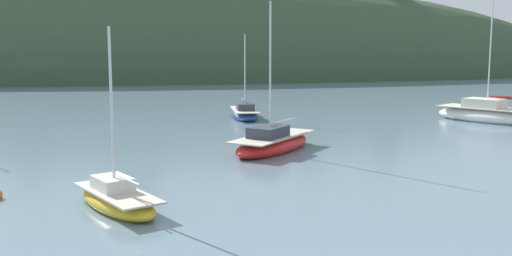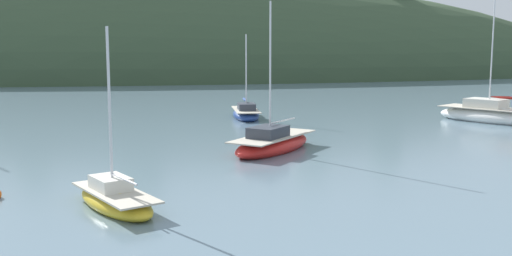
{
  "view_description": "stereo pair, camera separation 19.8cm",
  "coord_description": "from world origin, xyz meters",
  "px_view_note": "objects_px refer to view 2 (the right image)",
  "views": [
    {
      "loc": [
        -6.0,
        -8.11,
        5.26
      ],
      "look_at": [
        0.0,
        20.0,
        1.2
      ],
      "focal_mm": 41.22,
      "sensor_mm": 36.0,
      "label": 1
    },
    {
      "loc": [
        -5.81,
        -8.15,
        5.26
      ],
      "look_at": [
        0.0,
        20.0,
        1.2
      ],
      "focal_mm": 41.22,
      "sensor_mm": 36.0,
      "label": 2
    }
  ],
  "objects_px": {
    "sailboat_teal_outer": "(246,114)",
    "sailboat_yellow_far": "(493,115)",
    "sailboat_cream_ketch": "(273,143)",
    "sailboat_orange_cutter": "(115,199)"
  },
  "relations": [
    {
      "from": "sailboat_cream_ketch",
      "to": "sailboat_teal_outer",
      "type": "relative_size",
      "value": 1.22
    },
    {
      "from": "sailboat_teal_outer",
      "to": "sailboat_yellow_far",
      "type": "distance_m",
      "value": 17.27
    },
    {
      "from": "sailboat_cream_ketch",
      "to": "sailboat_teal_outer",
      "type": "distance_m",
      "value": 13.44
    },
    {
      "from": "sailboat_cream_ketch",
      "to": "sailboat_teal_outer",
      "type": "xyz_separation_m",
      "value": [
        1.16,
        13.39,
        -0.04
      ]
    },
    {
      "from": "sailboat_teal_outer",
      "to": "sailboat_yellow_far",
      "type": "relative_size",
      "value": 0.67
    },
    {
      "from": "sailboat_yellow_far",
      "to": "sailboat_orange_cutter",
      "type": "xyz_separation_m",
      "value": [
        -24.94,
        -16.95,
        -0.17
      ]
    },
    {
      "from": "sailboat_cream_ketch",
      "to": "sailboat_teal_outer",
      "type": "bearing_deg",
      "value": 85.03
    },
    {
      "from": "sailboat_cream_ketch",
      "to": "sailboat_yellow_far",
      "type": "bearing_deg",
      "value": 24.15
    },
    {
      "from": "sailboat_teal_outer",
      "to": "sailboat_yellow_far",
      "type": "xyz_separation_m",
      "value": [
        16.36,
        -5.53,
        0.13
      ]
    },
    {
      "from": "sailboat_cream_ketch",
      "to": "sailboat_teal_outer",
      "type": "height_order",
      "value": "sailboat_cream_ketch"
    }
  ]
}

